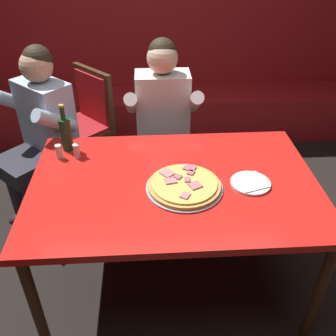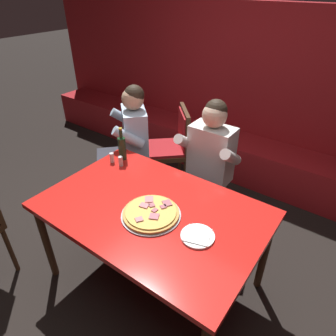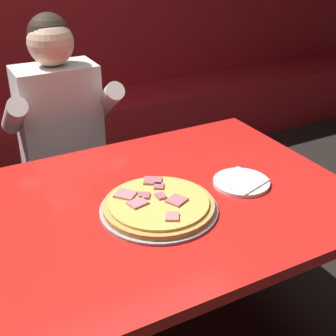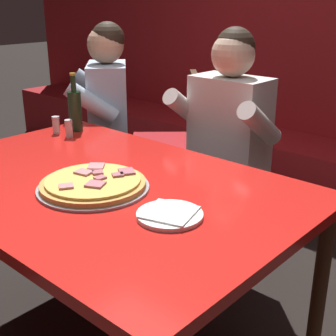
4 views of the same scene
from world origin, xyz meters
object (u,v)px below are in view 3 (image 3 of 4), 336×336
Objects in this scene: main_dining_table at (138,221)px; plate_white_paper at (241,182)px; diner_seated_blue_shirt at (66,139)px; pizza at (159,206)px.

plate_white_paper is at bearing -7.39° from main_dining_table.
plate_white_paper is at bearing -63.35° from diner_seated_blue_shirt.
diner_seated_blue_shirt reaches higher than plate_white_paper.
pizza is 0.85m from diner_seated_blue_shirt.
plate_white_paper is 0.93m from diner_seated_blue_shirt.
pizza is (0.05, -0.07, 0.09)m from main_dining_table.
plate_white_paper is (0.35, 0.01, -0.01)m from pizza.
main_dining_table is at bearing 172.61° from plate_white_paper.
main_dining_table is 0.41m from plate_white_paper.
diner_seated_blue_shirt is (-0.02, 0.78, 0.01)m from main_dining_table.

